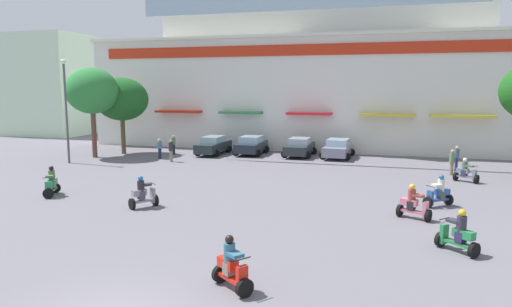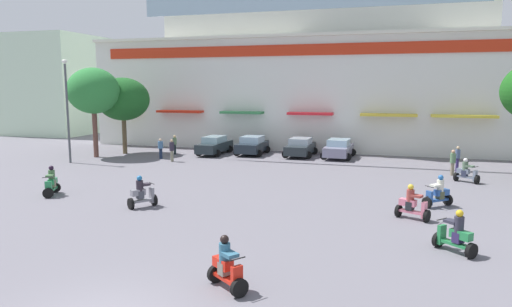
{
  "view_description": "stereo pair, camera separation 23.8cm",
  "coord_description": "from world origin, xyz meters",
  "px_view_note": "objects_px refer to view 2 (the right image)",
  "views": [
    {
      "loc": [
        6.29,
        -8.81,
        5.58
      ],
      "look_at": [
        -1.55,
        18.61,
        1.44
      ],
      "focal_mm": 32.53,
      "sensor_mm": 36.0,
      "label": 1
    },
    {
      "loc": [
        6.52,
        -8.74,
        5.58
      ],
      "look_at": [
        -1.55,
        18.61,
        1.44
      ],
      "focal_mm": 32.53,
      "sensor_mm": 36.0,
      "label": 2
    }
  ],
  "objects_px": {
    "pedestrian_1": "(175,143)",
    "plaza_tree_0": "(93,91)",
    "scooter_rider_8": "(456,235)",
    "pedestrian_3": "(161,147)",
    "scooter_rider_9": "(412,205)",
    "pedestrian_4": "(172,149)",
    "scooter_rider_3": "(142,194)",
    "parked_car_0": "(215,145)",
    "scooter_rider_7": "(466,172)",
    "scooter_rider_4": "(52,183)",
    "streetlamp_near": "(67,104)",
    "parked_car_2": "(300,147)",
    "parked_car_3": "(339,148)",
    "scooter_rider_2": "(438,194)",
    "scooter_rider_5": "(227,267)",
    "pedestrian_0": "(453,161)",
    "parked_car_1": "(252,145)",
    "pedestrian_2": "(458,157)",
    "plaza_tree_2": "(123,99)"
  },
  "relations": [
    {
      "from": "scooter_rider_9",
      "to": "parked_car_0",
      "type": "bearing_deg",
      "value": 134.35
    },
    {
      "from": "parked_car_2",
      "to": "scooter_rider_7",
      "type": "distance_m",
      "value": 13.46
    },
    {
      "from": "scooter_rider_5",
      "to": "scooter_rider_2",
      "type": "bearing_deg",
      "value": 60.16
    },
    {
      "from": "pedestrian_2",
      "to": "scooter_rider_3",
      "type": "bearing_deg",
      "value": -137.37
    },
    {
      "from": "scooter_rider_8",
      "to": "pedestrian_2",
      "type": "relative_size",
      "value": 0.9
    },
    {
      "from": "scooter_rider_5",
      "to": "scooter_rider_7",
      "type": "relative_size",
      "value": 1.07
    },
    {
      "from": "scooter_rider_7",
      "to": "scooter_rider_8",
      "type": "bearing_deg",
      "value": -99.27
    },
    {
      "from": "parked_car_0",
      "to": "pedestrian_1",
      "type": "bearing_deg",
      "value": -163.93
    },
    {
      "from": "parked_car_0",
      "to": "pedestrian_2",
      "type": "bearing_deg",
      "value": -8.78
    },
    {
      "from": "scooter_rider_8",
      "to": "pedestrian_3",
      "type": "bearing_deg",
      "value": 140.97
    },
    {
      "from": "parked_car_0",
      "to": "parked_car_3",
      "type": "xyz_separation_m",
      "value": [
        10.08,
        0.91,
        -0.01
      ]
    },
    {
      "from": "scooter_rider_2",
      "to": "scooter_rider_4",
      "type": "height_order",
      "value": "scooter_rider_4"
    },
    {
      "from": "parked_car_0",
      "to": "pedestrian_3",
      "type": "bearing_deg",
      "value": -131.88
    },
    {
      "from": "parked_car_0",
      "to": "scooter_rider_3",
      "type": "relative_size",
      "value": 2.94
    },
    {
      "from": "scooter_rider_9",
      "to": "pedestrian_4",
      "type": "relative_size",
      "value": 0.9
    },
    {
      "from": "parked_car_2",
      "to": "streetlamp_near",
      "type": "distance_m",
      "value": 17.91
    },
    {
      "from": "parked_car_0",
      "to": "parked_car_3",
      "type": "relative_size",
      "value": 1.04
    },
    {
      "from": "plaza_tree_2",
      "to": "pedestrian_1",
      "type": "xyz_separation_m",
      "value": [
        4.19,
        0.82,
        -3.6
      ]
    },
    {
      "from": "parked_car_2",
      "to": "scooter_rider_2",
      "type": "xyz_separation_m",
      "value": [
        9.21,
        -13.72,
        -0.14
      ]
    },
    {
      "from": "plaza_tree_2",
      "to": "parked_car_3",
      "type": "distance_m",
      "value": 18.03
    },
    {
      "from": "scooter_rider_4",
      "to": "pedestrian_4",
      "type": "bearing_deg",
      "value": 84.91
    },
    {
      "from": "pedestrian_1",
      "to": "scooter_rider_3",
      "type": "bearing_deg",
      "value": -68.76
    },
    {
      "from": "scooter_rider_8",
      "to": "plaza_tree_0",
      "type": "bearing_deg",
      "value": 148.64
    },
    {
      "from": "plaza_tree_2",
      "to": "scooter_rider_2",
      "type": "height_order",
      "value": "plaza_tree_2"
    },
    {
      "from": "scooter_rider_7",
      "to": "parked_car_0",
      "type": "bearing_deg",
      "value": 160.72
    },
    {
      "from": "scooter_rider_4",
      "to": "scooter_rider_9",
      "type": "xyz_separation_m",
      "value": [
        17.7,
        0.66,
        -0.01
      ]
    },
    {
      "from": "scooter_rider_8",
      "to": "pedestrian_0",
      "type": "height_order",
      "value": "pedestrian_0"
    },
    {
      "from": "scooter_rider_8",
      "to": "pedestrian_4",
      "type": "xyz_separation_m",
      "value": [
        -17.92,
        14.74,
        0.32
      ]
    },
    {
      "from": "parked_car_1",
      "to": "pedestrian_2",
      "type": "height_order",
      "value": "pedestrian_2"
    },
    {
      "from": "scooter_rider_7",
      "to": "scooter_rider_9",
      "type": "bearing_deg",
      "value": -110.46
    },
    {
      "from": "scooter_rider_3",
      "to": "pedestrian_1",
      "type": "bearing_deg",
      "value": 111.24
    },
    {
      "from": "scooter_rider_7",
      "to": "pedestrian_3",
      "type": "xyz_separation_m",
      "value": [
        -21.43,
        2.95,
        0.3
      ]
    },
    {
      "from": "parked_car_3",
      "to": "plaza_tree_2",
      "type": "bearing_deg",
      "value": -171.39
    },
    {
      "from": "scooter_rider_3",
      "to": "pedestrian_4",
      "type": "xyz_separation_m",
      "value": [
        -4.7,
        12.43,
        0.31
      ]
    },
    {
      "from": "plaza_tree_0",
      "to": "parked_car_2",
      "type": "bearing_deg",
      "value": 17.82
    },
    {
      "from": "plaza_tree_0",
      "to": "scooter_rider_7",
      "type": "relative_size",
      "value": 4.91
    },
    {
      "from": "plaza_tree_0",
      "to": "scooter_rider_5",
      "type": "height_order",
      "value": "plaza_tree_0"
    },
    {
      "from": "scooter_rider_8",
      "to": "streetlamp_near",
      "type": "height_order",
      "value": "streetlamp_near"
    },
    {
      "from": "pedestrian_0",
      "to": "plaza_tree_0",
      "type": "bearing_deg",
      "value": 179.36
    },
    {
      "from": "parked_car_3",
      "to": "scooter_rider_4",
      "type": "relative_size",
      "value": 2.79
    },
    {
      "from": "scooter_rider_9",
      "to": "scooter_rider_3",
      "type": "bearing_deg",
      "value": -172.86
    },
    {
      "from": "pedestrian_1",
      "to": "pedestrian_0",
      "type": "bearing_deg",
      "value": -9.36
    },
    {
      "from": "scooter_rider_8",
      "to": "pedestrian_4",
      "type": "bearing_deg",
      "value": 140.55
    },
    {
      "from": "plaza_tree_0",
      "to": "streetlamp_near",
      "type": "height_order",
      "value": "streetlamp_near"
    },
    {
      "from": "scooter_rider_7",
      "to": "pedestrian_0",
      "type": "relative_size",
      "value": 0.87
    },
    {
      "from": "parked_car_0",
      "to": "pedestrian_2",
      "type": "relative_size",
      "value": 2.64
    },
    {
      "from": "plaza_tree_0",
      "to": "plaza_tree_2",
      "type": "relative_size",
      "value": 1.12
    },
    {
      "from": "pedestrian_1",
      "to": "plaza_tree_0",
      "type": "bearing_deg",
      "value": -149.32
    },
    {
      "from": "plaza_tree_0",
      "to": "pedestrian_2",
      "type": "bearing_deg",
      "value": 2.68
    },
    {
      "from": "scooter_rider_4",
      "to": "pedestrian_3",
      "type": "bearing_deg",
      "value": 91.82
    }
  ]
}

